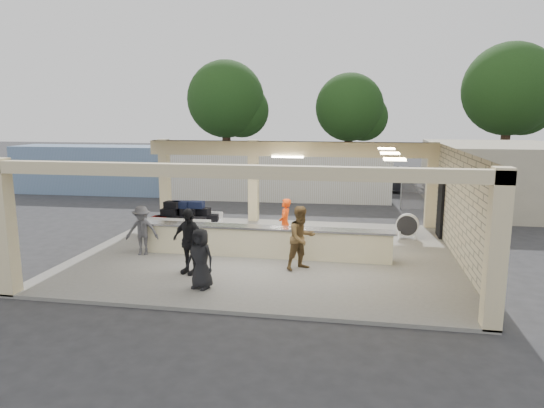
% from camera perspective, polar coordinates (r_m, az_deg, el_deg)
% --- Properties ---
extents(ground, '(120.00, 120.00, 0.00)m').
position_cam_1_polar(ground, '(16.21, -0.55, -6.00)').
color(ground, '#29292C').
rests_on(ground, ground).
extents(pavilion, '(12.01, 10.00, 3.55)m').
position_cam_1_polar(pavilion, '(16.48, 0.60, -0.89)').
color(pavilion, slate).
rests_on(pavilion, ground).
extents(baggage_counter, '(8.20, 0.58, 0.98)m').
position_cam_1_polar(baggage_counter, '(15.58, -0.89, -4.44)').
color(baggage_counter, beige).
rests_on(baggage_counter, pavilion).
extents(luggage_cart, '(2.39, 1.50, 1.38)m').
position_cam_1_polar(luggage_cart, '(18.06, -10.19, -1.59)').
color(luggage_cart, white).
rests_on(luggage_cart, pavilion).
extents(drum_fan, '(0.86, 0.46, 0.92)m').
position_cam_1_polar(drum_fan, '(18.50, 15.65, -2.43)').
color(drum_fan, white).
rests_on(drum_fan, pavilion).
extents(baggage_handler, '(0.37, 0.63, 1.70)m').
position_cam_1_polar(baggage_handler, '(16.52, 1.53, -2.28)').
color(baggage_handler, '#F7430D').
rests_on(baggage_handler, pavilion).
extents(passenger_a, '(0.96, 0.91, 1.89)m').
position_cam_1_polar(passenger_a, '(14.22, 3.49, -4.00)').
color(passenger_a, brown).
rests_on(passenger_a, pavilion).
extents(passenger_b, '(1.18, 0.77, 1.90)m').
position_cam_1_polar(passenger_b, '(14.03, -9.78, -4.33)').
color(passenger_b, black).
rests_on(passenger_b, pavilion).
extents(passenger_c, '(1.09, 0.59, 1.61)m').
position_cam_1_polar(passenger_c, '(16.25, -15.04, -3.03)').
color(passenger_c, '#454549').
rests_on(passenger_c, pavilion).
extents(passenger_d, '(0.84, 0.54, 1.60)m').
position_cam_1_polar(passenger_d, '(12.84, -8.38, -6.36)').
color(passenger_d, black).
rests_on(passenger_d, pavilion).
extents(car_white_a, '(5.30, 3.55, 1.39)m').
position_cam_1_polar(car_white_a, '(29.15, 21.46, 2.05)').
color(car_white_a, white).
rests_on(car_white_a, ground).
extents(car_white_b, '(4.32, 2.01, 1.32)m').
position_cam_1_polar(car_white_b, '(30.89, 24.88, 2.17)').
color(car_white_b, white).
rests_on(car_white_b, ground).
extents(car_dark, '(4.76, 2.41, 1.52)m').
position_cam_1_polar(car_dark, '(29.91, 15.86, 2.70)').
color(car_dark, black).
rests_on(car_dark, ground).
extents(container_white, '(12.43, 2.94, 2.68)m').
position_cam_1_polar(container_white, '(26.71, 0.44, 3.46)').
color(container_white, silver).
rests_on(container_white, ground).
extents(container_blue, '(10.76, 2.83, 2.78)m').
position_cam_1_polar(container_blue, '(30.47, -19.04, 3.86)').
color(container_blue, '#6982A9').
rests_on(container_blue, ground).
extents(fence, '(12.06, 0.06, 2.03)m').
position_cam_1_polar(fence, '(25.83, 28.34, 1.33)').
color(fence, gray).
rests_on(fence, ground).
extents(tree_left, '(6.60, 6.30, 9.00)m').
position_cam_1_polar(tree_left, '(40.84, -4.95, 11.82)').
color(tree_left, '#382619').
rests_on(tree_left, ground).
extents(tree_mid, '(6.00, 5.60, 8.00)m').
position_cam_1_polar(tree_mid, '(41.44, 9.54, 10.83)').
color(tree_mid, '#382619').
rests_on(tree_mid, ground).
extents(tree_right, '(7.20, 7.00, 10.00)m').
position_cam_1_polar(tree_right, '(42.05, 26.50, 11.60)').
color(tree_right, '#382619').
rests_on(tree_right, ground).
extents(adjacent_building, '(6.00, 8.00, 3.20)m').
position_cam_1_polar(adjacent_building, '(26.29, 24.68, 2.97)').
color(adjacent_building, '#B7AE92').
rests_on(adjacent_building, ground).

